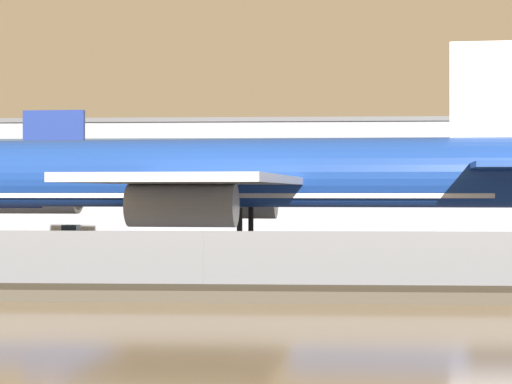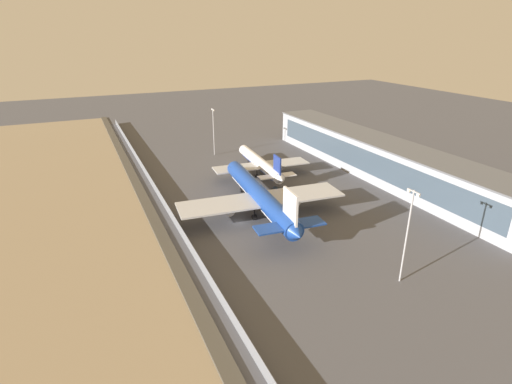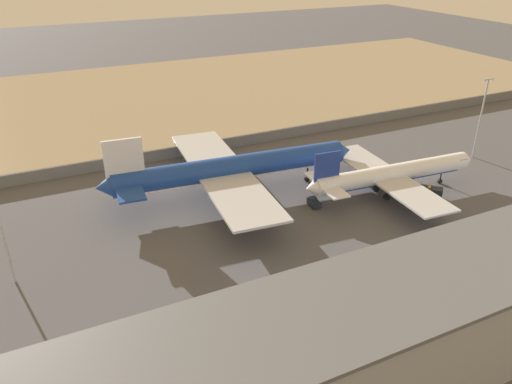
{
  "view_description": "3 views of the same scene",
  "coord_description": "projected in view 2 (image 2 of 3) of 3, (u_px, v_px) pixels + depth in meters",
  "views": [
    {
      "loc": [
        5.25,
        -62.4,
        4.57
      ],
      "look_at": [
        0.83,
        10.79,
        4.51
      ],
      "focal_mm": 70.0,
      "sensor_mm": 36.0,
      "label": 1
    },
    {
      "loc": [
        89.49,
        -35.58,
        48.05
      ],
      "look_at": [
        -5.43,
        7.58,
        5.53
      ],
      "focal_mm": 28.0,
      "sensor_mm": 36.0,
      "label": 2
    },
    {
      "loc": [
        32.4,
        91.35,
        46.42
      ],
      "look_at": [
        -2.38,
        19.16,
        5.88
      ],
      "focal_mm": 35.0,
      "sensor_mm": 36.0,
      "label": 3
    }
  ],
  "objects": [
    {
      "name": "ground_plane",
      "position": [
        239.0,
        222.0,
        107.21
      ],
      "size": [
        500.0,
        500.0,
        0.0
      ],
      "primitive_type": "plane",
      "color": "#4C4C51"
    },
    {
      "name": "shoreline_seawall",
      "position": [
        162.0,
        237.0,
        99.26
      ],
      "size": [
        320.0,
        3.0,
        0.5
      ],
      "color": "#474238",
      "rests_on": "ground"
    },
    {
      "name": "perimeter_fence",
      "position": [
        180.0,
        229.0,
        100.57
      ],
      "size": [
        280.0,
        0.1,
        2.71
      ],
      "color": "slate",
      "rests_on": "ground"
    },
    {
      "name": "cargo_jet_blue",
      "position": [
        260.0,
        196.0,
        109.71
      ],
      "size": [
        53.45,
        46.37,
        14.78
      ],
      "color": "#193D93",
      "rests_on": "ground"
    },
    {
      "name": "passenger_jet_white",
      "position": [
        260.0,
        163.0,
        140.33
      ],
      "size": [
        39.81,
        34.29,
        11.44
      ],
      "color": "white",
      "rests_on": "ground"
    },
    {
      "name": "baggage_tug",
      "position": [
        276.0,
        190.0,
        126.78
      ],
      "size": [
        1.91,
        3.34,
        1.8
      ],
      "color": "#1E2328",
      "rests_on": "ground"
    },
    {
      "name": "ops_van",
      "position": [
        265.0,
        165.0,
        148.49
      ],
      "size": [
        5.15,
        5.17,
        2.48
      ],
      "color": "#1E2328",
      "rests_on": "ground"
    },
    {
      "name": "terminal_building",
      "position": [
        379.0,
        158.0,
        139.06
      ],
      "size": [
        116.07,
        15.35,
        13.04
      ],
      "color": "#9EA3AD",
      "rests_on": "ground"
    },
    {
      "name": "apron_light_mast_apron_west",
      "position": [
        407.0,
        232.0,
        77.98
      ],
      "size": [
        3.2,
        0.4,
        20.18
      ],
      "color": "#A8A8AD",
      "rests_on": "ground"
    },
    {
      "name": "apron_light_mast_apron_east",
      "position": [
        214.0,
        129.0,
        161.09
      ],
      "size": [
        3.2,
        0.4,
        19.02
      ],
      "color": "#A8A8AD",
      "rests_on": "ground"
    }
  ]
}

